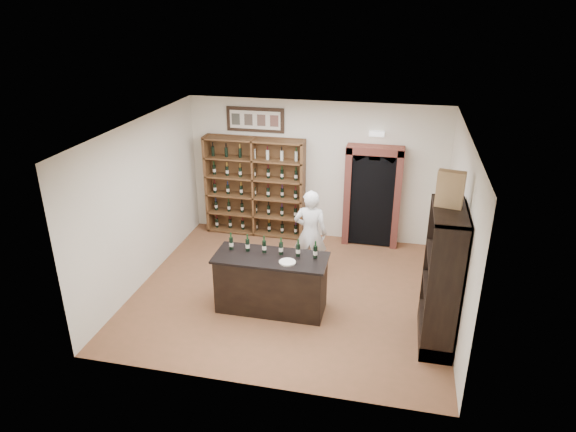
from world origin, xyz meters
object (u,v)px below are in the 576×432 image
object	(u,v)px
wine_shelf	(255,187)
side_cabinet	(441,298)
wine_crate	(450,189)
counter_bottle_0	(231,243)
tasting_counter	(271,283)
shopkeeper	(310,234)

from	to	relation	value
wine_shelf	side_cabinet	bearing A→B (deg)	-40.21
wine_crate	counter_bottle_0	bearing A→B (deg)	-173.20
tasting_counter	side_cabinet	xyz separation A→B (m)	(2.72, -0.30, 0.26)
counter_bottle_0	wine_crate	xyz separation A→B (m)	(3.38, -0.32, 1.36)
wine_shelf	shopkeeper	distance (m)	2.23
wine_shelf	wine_crate	bearing A→B (deg)	-39.78
wine_shelf	shopkeeper	xyz separation A→B (m)	(1.53, -1.61, -0.24)
wine_shelf	wine_crate	xyz separation A→B (m)	(3.76, -3.13, 1.36)
wine_shelf	side_cabinet	size ratio (longest dim) A/B	1.00
counter_bottle_0	side_cabinet	xyz separation A→B (m)	(3.44, -0.42, -0.35)
wine_shelf	tasting_counter	distance (m)	3.19
wine_shelf	tasting_counter	xyz separation A→B (m)	(1.10, -2.93, -0.61)
counter_bottle_0	shopkeeper	xyz separation A→B (m)	(1.15, 1.20, -0.25)
counter_bottle_0	wine_crate	distance (m)	3.65
tasting_counter	wine_shelf	bearing A→B (deg)	110.56
side_cabinet	wine_crate	world-z (taller)	wine_crate
shopkeeper	wine_crate	bearing A→B (deg)	144.57
wine_shelf	side_cabinet	xyz separation A→B (m)	(3.82, -3.23, -0.35)
tasting_counter	wine_crate	xyz separation A→B (m)	(2.66, -0.19, 1.97)
wine_shelf	counter_bottle_0	bearing A→B (deg)	-82.30
side_cabinet	shopkeeper	xyz separation A→B (m)	(-2.30, 1.62, 0.10)
wine_shelf	tasting_counter	size ratio (longest dim) A/B	1.17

